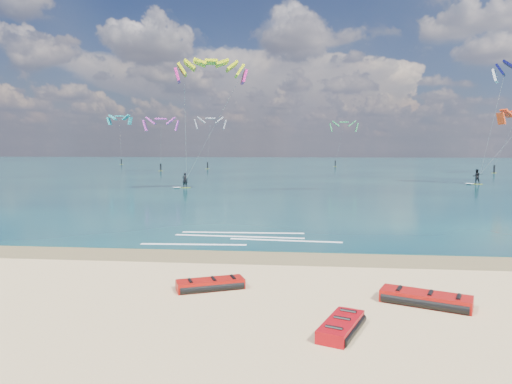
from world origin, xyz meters
The scene contains 10 objects.
ground centered at (0.00, 40.00, 0.00)m, with size 320.00×320.00×0.00m, color tan.
wet_sand_strip centered at (0.00, 3.00, 0.00)m, with size 320.00×2.40×0.01m, color brown.
sea centered at (0.00, 104.00, 0.02)m, with size 320.00×200.00×0.04m, color #092333.
packed_kite_left centered at (0.43, -1.33, 0.00)m, with size 2.29×1.00×0.36m, color #A60E08, non-canonical shape.
packed_kite_mid centered at (6.79, -2.13, 0.00)m, with size 2.65×1.12×0.41m, color #AA0F0B, non-canonical shape.
packed_kite_right centered at (4.24, -4.36, 0.00)m, with size 2.03×0.99×0.36m, color #A5070E, non-canonical shape.
kitesurfer_main centered at (-7.39, 30.96, 7.09)m, with size 10.29×8.42×13.88m.
kitesurfer_far centered at (26.47, 40.34, 8.19)m, with size 10.56×7.62×15.71m.
shoreline_foam centered at (0.35, 6.73, 0.04)m, with size 9.29×3.59×0.01m.
distant_kites centered at (-7.32, 80.78, 5.41)m, with size 88.38×36.52×12.63m.
Camera 1 is at (3.27, -15.13, 4.43)m, focal length 32.00 mm.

